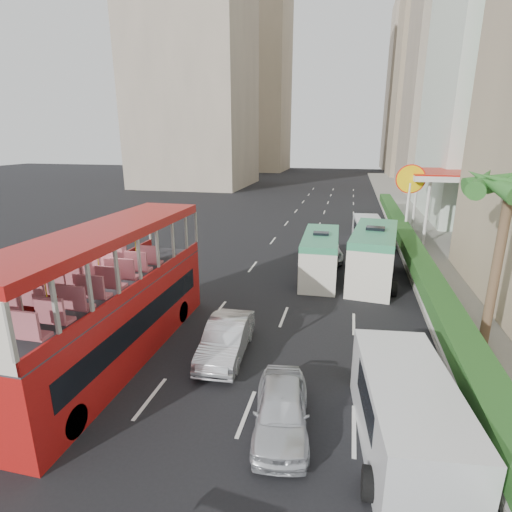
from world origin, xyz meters
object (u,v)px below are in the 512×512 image
(car_silver_lane_a, at_px, (227,355))
(palm_tree, at_px, (496,267))
(minibus_far, at_px, (373,255))
(panel_van_near, at_px, (406,416))
(double_decker_bus, at_px, (111,296))
(shell_station, at_px, (447,206))
(van_asset, at_px, (325,259))
(panel_van_far, at_px, (368,232))
(car_silver_lane_b, at_px, (281,429))
(minibus_near, at_px, (320,256))

(car_silver_lane_a, bearing_deg, palm_tree, 12.98)
(minibus_far, height_order, panel_van_near, minibus_far)
(double_decker_bus, distance_m, minibus_far, 14.87)
(panel_van_near, xyz_separation_m, shell_station, (5.94, 25.46, 1.67))
(van_asset, xyz_separation_m, panel_van_far, (2.97, 4.91, 0.99))
(car_silver_lane_b, xyz_separation_m, panel_van_near, (3.31, -0.04, 1.08))
(car_silver_lane_b, height_order, minibus_far, minibus_far)
(panel_van_far, bearing_deg, car_silver_lane_a, -111.75)
(double_decker_bus, relative_size, panel_van_far, 2.22)
(car_silver_lane_a, xyz_separation_m, car_silver_lane_b, (2.74, -3.55, 0.00))
(minibus_near, bearing_deg, panel_van_near, -77.66)
(car_silver_lane_a, height_order, minibus_near, minibus_near)
(double_decker_bus, distance_m, car_silver_lane_b, 7.60)
(double_decker_bus, distance_m, minibus_near, 12.91)
(double_decker_bus, relative_size, van_asset, 2.38)
(car_silver_lane_b, height_order, shell_station, shell_station)
(car_silver_lane_a, bearing_deg, panel_van_far, 69.29)
(car_silver_lane_b, xyz_separation_m, minibus_far, (3.06, 13.57, 1.52))
(double_decker_bus, xyz_separation_m, car_silver_lane_a, (4.00, 1.13, -2.53))
(shell_station, bearing_deg, panel_van_far, -152.22)
(minibus_far, bearing_deg, van_asset, 135.27)
(minibus_far, bearing_deg, minibus_near, -169.23)
(car_silver_lane_b, relative_size, palm_tree, 0.60)
(panel_van_far, distance_m, palm_tree, 16.41)
(van_asset, distance_m, minibus_near, 4.13)
(panel_van_far, bearing_deg, car_silver_lane_b, -102.30)
(van_asset, relative_size, panel_van_near, 0.85)
(minibus_far, bearing_deg, car_silver_lane_a, -113.48)
(double_decker_bus, bearing_deg, panel_van_far, 63.56)
(van_asset, height_order, shell_station, shell_station)
(minibus_far, bearing_deg, palm_tree, -54.18)
(van_asset, bearing_deg, panel_van_far, 50.21)
(palm_tree, height_order, shell_station, palm_tree)
(panel_van_near, bearing_deg, panel_van_far, 84.18)
(car_silver_lane_b, bearing_deg, van_asset, 81.79)
(minibus_near, height_order, panel_van_near, minibus_near)
(double_decker_bus, height_order, minibus_far, double_decker_bus)
(minibus_near, bearing_deg, palm_tree, -46.00)
(car_silver_lane_b, distance_m, panel_van_far, 22.40)
(minibus_near, xyz_separation_m, palm_tree, (7.03, -6.92, 2.06))
(minibus_near, relative_size, palm_tree, 0.93)
(car_silver_lane_a, xyz_separation_m, van_asset, (2.84, 13.71, 0.00))
(double_decker_bus, relative_size, palm_tree, 1.72)
(panel_van_near, xyz_separation_m, palm_tree, (3.74, 6.46, 2.30))
(car_silver_lane_b, height_order, van_asset, car_silver_lane_b)
(minibus_far, bearing_deg, car_silver_lane_b, -96.12)
(panel_van_near, bearing_deg, minibus_far, 84.63)
(minibus_far, height_order, panel_van_far, minibus_far)
(car_silver_lane_b, relative_size, shell_station, 0.48)
(car_silver_lane_a, relative_size, minibus_far, 0.62)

